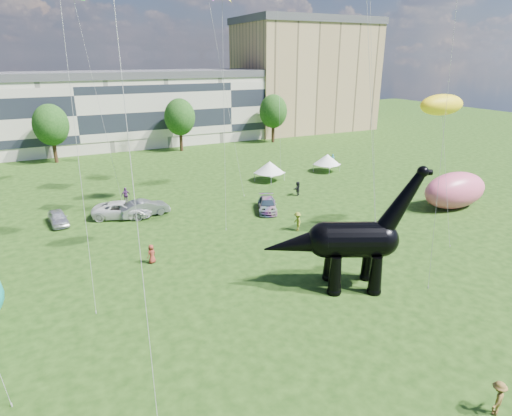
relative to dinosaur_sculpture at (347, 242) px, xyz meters
name	(u,v)px	position (x,y,z in m)	size (l,w,h in m)	color
ground	(302,325)	(-5.22, -2.81, -3.48)	(220.00, 220.00, 0.00)	#16330C
terrace_row	(75,115)	(-13.22, 59.19, 2.52)	(78.00, 11.00, 12.00)	beige
apartment_block	(304,78)	(34.78, 62.19, 7.52)	(28.00, 18.00, 22.00)	tan
tree_mid_left	(50,122)	(-17.22, 50.19, 2.81)	(5.20, 5.20, 9.44)	#382314
tree_mid_right	(180,114)	(2.78, 50.19, 2.81)	(5.20, 5.20, 9.44)	#382314
tree_far_right	(273,109)	(20.78, 50.19, 2.81)	(5.20, 5.20, 9.44)	#382314
dinosaur_sculpture	(347,242)	(0.00, 0.00, 0.00)	(10.87, 6.24, 9.22)	black
car_silver	(58,218)	(-18.03, 21.92, -2.81)	(1.59, 3.96, 1.35)	silver
car_grey	(144,208)	(-9.86, 20.73, -2.65)	(1.76, 5.04, 1.66)	slate
car_white	(123,210)	(-11.96, 21.15, -2.65)	(2.75, 5.96, 1.66)	silver
car_dark	(267,205)	(2.23, 16.46, -2.81)	(1.89, 4.65, 1.35)	#595960
gazebo_near	(270,167)	(7.79, 26.64, -1.62)	(4.99, 4.99, 2.64)	white
gazebo_far	(327,159)	(17.36, 27.33, -1.70)	(4.71, 4.71, 2.53)	white
inflatable_pink	(455,190)	(20.96, 8.58, -1.51)	(7.89, 3.94, 3.94)	#E4587D
visitors	(199,233)	(-6.93, 11.78, -2.60)	(58.28, 43.75, 1.85)	navy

